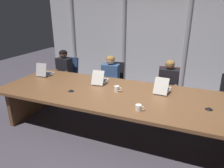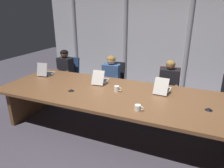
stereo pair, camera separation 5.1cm
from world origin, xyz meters
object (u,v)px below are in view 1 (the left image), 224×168
Objects in this scene: person_left_end at (62,71)px; coffee_mug_far at (139,108)px; coffee_mug_near at (117,89)px; office_chair_left_end at (68,81)px; person_center at (168,85)px; office_chair_left_mid at (113,88)px; person_left_mid at (109,78)px; laptop_left_end at (45,73)px; conference_mic_left_side at (71,90)px; laptop_center at (163,88)px; conference_mic_middle at (209,108)px; laptop_left_mid at (100,80)px; office_chair_center at (167,95)px.

coffee_mug_far is (2.33, -1.47, 0.12)m from person_left_end.
office_chair_left_end is at bearing 148.47° from coffee_mug_near.
person_left_end reaches higher than person_center.
person_left_mid reaches higher than office_chair_left_mid.
person_left_mid is 1.07m from coffee_mug_near.
laptop_left_end reaches higher than conference_mic_left_side.
laptop_center is at bearing 76.64° from coffee_mug_far.
conference_mic_middle is (0.94, 0.40, -0.03)m from coffee_mug_far.
conference_mic_middle is (1.98, -1.22, 0.41)m from office_chair_left_mid.
person_left_mid reaches higher than coffee_mug_near.
coffee_mug_near is (0.51, -1.08, 0.44)m from office_chair_left_mid.
person_left_mid is at bearing 68.21° from laptop_center.
office_chair_center is (1.23, 0.76, -0.44)m from laptop_left_mid.
person_left_end is (-1.32, 0.60, -0.13)m from laptop_left_mid.
office_chair_center is 2.08m from conference_mic_left_side.
laptop_center reaches higher than office_chair_left_mid.
coffee_mug_far is at bearing -156.75° from conference_mic_middle.
person_left_mid is at bearing 151.95° from conference_mic_middle.
office_chair_left_end is at bearing 159.26° from conference_mic_middle.
office_chair_center is 1.70m from coffee_mug_far.
laptop_center is at bearing 74.92° from office_chair_left_end.
person_left_mid is (-0.05, 0.60, -0.15)m from laptop_left_mid.
office_chair_left_mid is 1.28m from coffee_mug_near.
office_chair_left_mid is 1.45m from conference_mic_left_side.
person_left_end is (-2.53, 0.61, -0.13)m from laptop_center.
office_chair_left_end is 1.28m from person_left_mid.
office_chair_left_end is at bearing -95.81° from person_center.
laptop_center is 0.86m from conference_mic_middle.
coffee_mug_near is (0.53, -0.92, 0.14)m from person_left_mid.
conference_mic_left_side is at bearing -14.05° from office_chair_left_mid.
laptop_center is 4.21× the size of conference_mic_left_side.
laptop_left_end is 0.43× the size of office_chair_left_end.
laptop_left_mid is at bearing -66.42° from person_center.
office_chair_left_mid is at bearing 79.63° from conference_mic_left_side.
conference_mic_middle is at bearing -5.51° from coffee_mug_near.
office_chair_left_end is 8.61× the size of conference_mic_left_side.
person_left_end is (-0.03, -0.16, 0.32)m from office_chair_left_end.
laptop_left_end is 2.64m from person_center.
person_center reaches higher than office_chair_left_end.
person_left_end is at bearing 147.77° from coffee_mug_far.
conference_mic_middle is (1.94, -0.47, -0.04)m from laptop_left_mid.
person_left_mid is at bearing -70.98° from laptop_left_end.
conference_mic_middle is at bearing 71.23° from office_chair_left_end.
laptop_left_mid is 1.33m from coffee_mug_far.
coffee_mug_far is (-0.23, -1.47, 0.14)m from person_center.
conference_mic_middle is at bearing -118.20° from laptop_center.
office_chair_left_end is 1.00× the size of office_chair_center.
office_chair_left_end reaches higher than coffee_mug_far.
laptop_left_mid reaches higher than conference_mic_middle.
laptop_left_mid is 1.51m from office_chair_center.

